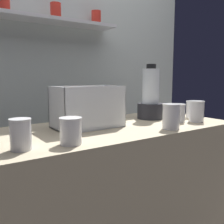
{
  "coord_description": "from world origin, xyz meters",
  "views": [
    {
      "loc": [
        -0.79,
        -1.14,
        1.17
      ],
      "look_at": [
        0.0,
        0.0,
        0.98
      ],
      "focal_mm": 40.81,
      "sensor_mm": 36.0,
      "label": 1
    }
  ],
  "objects_px": {
    "juice_cup_pomegranate_right": "(178,114)",
    "juice_cup_mango_far_right": "(196,112)",
    "juice_cup_mango_far_left": "(21,136)",
    "blender_pitcher": "(151,98)",
    "juice_cup_pomegranate_left": "(71,133)",
    "carrot_display_bin": "(88,115)",
    "juice_cup_beet_middle": "(171,118)",
    "juice_cup_carrot_rightmost": "(192,110)"
  },
  "relations": [
    {
      "from": "juice_cup_pomegranate_right",
      "to": "juice_cup_mango_far_right",
      "type": "height_order",
      "value": "juice_cup_mango_far_right"
    },
    {
      "from": "juice_cup_mango_far_left",
      "to": "juice_cup_pomegranate_right",
      "type": "xyz_separation_m",
      "value": [
        0.95,
        0.08,
        -0.0
      ]
    },
    {
      "from": "blender_pitcher",
      "to": "juice_cup_pomegranate_left",
      "type": "distance_m",
      "value": 0.77
    },
    {
      "from": "carrot_display_bin",
      "to": "juice_cup_beet_middle",
      "type": "height_order",
      "value": "carrot_display_bin"
    },
    {
      "from": "juice_cup_pomegranate_right",
      "to": "juice_cup_mango_far_right",
      "type": "bearing_deg",
      "value": -30.9
    },
    {
      "from": "juice_cup_pomegranate_right",
      "to": "juice_cup_carrot_rightmost",
      "type": "height_order",
      "value": "juice_cup_carrot_rightmost"
    },
    {
      "from": "carrot_display_bin",
      "to": "juice_cup_mango_far_right",
      "type": "xyz_separation_m",
      "value": [
        0.63,
        -0.22,
        -0.01
      ]
    },
    {
      "from": "juice_cup_mango_far_left",
      "to": "juice_cup_mango_far_right",
      "type": "xyz_separation_m",
      "value": [
        1.05,
        0.02,
        0.0
      ]
    },
    {
      "from": "juice_cup_mango_far_left",
      "to": "juice_cup_pomegranate_left",
      "type": "height_order",
      "value": "juice_cup_mango_far_left"
    },
    {
      "from": "juice_cup_beet_middle",
      "to": "juice_cup_pomegranate_right",
      "type": "distance_m",
      "value": 0.23
    },
    {
      "from": "blender_pitcher",
      "to": "juice_cup_mango_far_right",
      "type": "height_order",
      "value": "blender_pitcher"
    },
    {
      "from": "blender_pitcher",
      "to": "juice_cup_pomegranate_right",
      "type": "height_order",
      "value": "blender_pitcher"
    },
    {
      "from": "juice_cup_beet_middle",
      "to": "juice_cup_mango_far_right",
      "type": "bearing_deg",
      "value": 12.61
    },
    {
      "from": "carrot_display_bin",
      "to": "juice_cup_pomegranate_left",
      "type": "xyz_separation_m",
      "value": [
        -0.23,
        -0.27,
        -0.02
      ]
    },
    {
      "from": "juice_cup_pomegranate_right",
      "to": "juice_cup_beet_middle",
      "type": "bearing_deg",
      "value": -147.03
    },
    {
      "from": "blender_pitcher",
      "to": "juice_cup_beet_middle",
      "type": "xyz_separation_m",
      "value": [
        -0.14,
        -0.31,
        -0.08
      ]
    },
    {
      "from": "carrot_display_bin",
      "to": "juice_cup_beet_middle",
      "type": "relative_size",
      "value": 2.69
    },
    {
      "from": "juice_cup_pomegranate_right",
      "to": "juice_cup_pomegranate_left",
      "type": "bearing_deg",
      "value": -171.91
    },
    {
      "from": "juice_cup_pomegranate_right",
      "to": "juice_cup_mango_far_right",
      "type": "distance_m",
      "value": 0.12
    },
    {
      "from": "juice_cup_mango_far_right",
      "to": "juice_cup_carrot_rightmost",
      "type": "distance_m",
      "value": 0.15
    },
    {
      "from": "juice_cup_mango_far_right",
      "to": "juice_cup_carrot_rightmost",
      "type": "bearing_deg",
      "value": 46.76
    },
    {
      "from": "blender_pitcher",
      "to": "juice_cup_carrot_rightmost",
      "type": "xyz_separation_m",
      "value": [
        0.26,
        -0.13,
        -0.08
      ]
    },
    {
      "from": "carrot_display_bin",
      "to": "juice_cup_pomegranate_left",
      "type": "bearing_deg",
      "value": -130.81
    },
    {
      "from": "juice_cup_mango_far_left",
      "to": "juice_cup_beet_middle",
      "type": "xyz_separation_m",
      "value": [
        0.75,
        -0.05,
        0.0
      ]
    },
    {
      "from": "blender_pitcher",
      "to": "juice_cup_pomegranate_right",
      "type": "bearing_deg",
      "value": -74.5
    },
    {
      "from": "juice_cup_mango_far_left",
      "to": "juice_cup_mango_far_right",
      "type": "bearing_deg",
      "value": 0.92
    },
    {
      "from": "juice_cup_beet_middle",
      "to": "carrot_display_bin",
      "type": "bearing_deg",
      "value": 138.77
    },
    {
      "from": "carrot_display_bin",
      "to": "blender_pitcher",
      "type": "xyz_separation_m",
      "value": [
        0.48,
        0.02,
        0.06
      ]
    },
    {
      "from": "juice_cup_mango_far_left",
      "to": "juice_cup_pomegranate_right",
      "type": "height_order",
      "value": "juice_cup_mango_far_left"
    },
    {
      "from": "juice_cup_pomegranate_left",
      "to": "juice_cup_pomegranate_right",
      "type": "height_order",
      "value": "same"
    },
    {
      "from": "carrot_display_bin",
      "to": "juice_cup_carrot_rightmost",
      "type": "relative_size",
      "value": 3.17
    },
    {
      "from": "juice_cup_pomegranate_left",
      "to": "juice_cup_mango_far_right",
      "type": "xyz_separation_m",
      "value": [
        0.86,
        0.05,
        0.01
      ]
    },
    {
      "from": "blender_pitcher",
      "to": "juice_cup_beet_middle",
      "type": "relative_size",
      "value": 2.66
    },
    {
      "from": "carrot_display_bin",
      "to": "juice_cup_pomegranate_left",
      "type": "height_order",
      "value": "carrot_display_bin"
    },
    {
      "from": "carrot_display_bin",
      "to": "juice_cup_pomegranate_right",
      "type": "xyz_separation_m",
      "value": [
        0.53,
        -0.16,
        -0.02
      ]
    },
    {
      "from": "blender_pitcher",
      "to": "juice_cup_beet_middle",
      "type": "height_order",
      "value": "blender_pitcher"
    },
    {
      "from": "juice_cup_pomegranate_right",
      "to": "juice_cup_carrot_rightmost",
      "type": "relative_size",
      "value": 0.97
    },
    {
      "from": "blender_pitcher",
      "to": "juice_cup_pomegranate_left",
      "type": "bearing_deg",
      "value": -157.52
    },
    {
      "from": "juice_cup_mango_far_left",
      "to": "juice_cup_pomegranate_left",
      "type": "relative_size",
      "value": 1.08
    },
    {
      "from": "juice_cup_carrot_rightmost",
      "to": "juice_cup_beet_middle",
      "type": "bearing_deg",
      "value": -156.1
    },
    {
      "from": "blender_pitcher",
      "to": "juice_cup_carrot_rightmost",
      "type": "bearing_deg",
      "value": -27.58
    },
    {
      "from": "carrot_display_bin",
      "to": "juice_cup_carrot_rightmost",
      "type": "bearing_deg",
      "value": -8.7
    }
  ]
}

